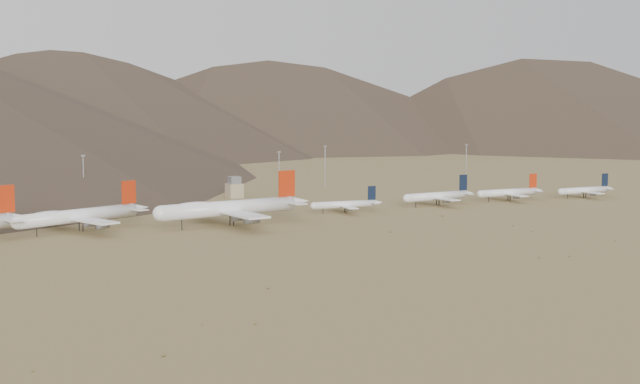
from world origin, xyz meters
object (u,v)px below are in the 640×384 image
widebody_centre (79,215)px  control_tower (234,188)px  narrowbody_a (346,204)px  narrowbody_b (438,196)px  widebody_east (230,208)px

widebody_centre → control_tower: (106.67, 81.88, -1.45)m
narrowbody_a → widebody_centre: bearing=-172.3°
widebody_centre → narrowbody_a: size_ratio=1.69×
narrowbody_a → narrowbody_b: (56.52, 1.34, 0.88)m
widebody_east → narrowbody_b: bearing=2.3°
narrowbody_b → widebody_centre: bearing=177.8°
widebody_east → control_tower: (45.16, 97.43, -2.58)m
widebody_centre → widebody_east: bearing=-32.1°
widebody_east → narrowbody_a: bearing=6.7°
control_tower → narrowbody_a: bearing=-75.5°
narrowbody_a → control_tower: size_ratio=3.15×
narrowbody_a → control_tower: narrowbody_a is taller
widebody_east → narrowbody_b: 124.41m
narrowbody_b → widebody_east: bearing=-175.2°
narrowbody_b → control_tower: narrowbody_b is taller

